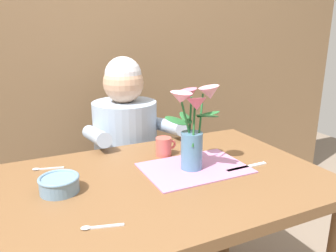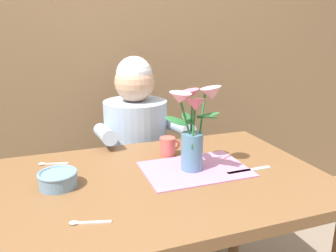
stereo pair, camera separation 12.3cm
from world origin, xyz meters
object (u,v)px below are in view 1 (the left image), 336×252
seated_person (127,162)px  flower_vase (193,125)px  tea_cup (164,147)px  dinner_knife (247,167)px  ceramic_bowl (59,184)px

seated_person → flower_vase: (0.08, -0.59, 0.36)m
tea_cup → dinner_knife: bearing=-47.6°
flower_vase → tea_cup: (-0.04, 0.18, -0.14)m
ceramic_bowl → tea_cup: bearing=18.6°
seated_person → flower_vase: bearing=-81.5°
flower_vase → tea_cup: 0.23m
seated_person → dinner_knife: seated_person is taller
seated_person → dinner_knife: 0.75m
dinner_knife → flower_vase: bearing=157.2°
seated_person → tea_cup: (0.04, -0.41, 0.22)m
ceramic_bowl → seated_person: bearing=53.4°
flower_vase → dinner_knife: flower_vase is taller
ceramic_bowl → dinner_knife: size_ratio=0.72×
flower_vase → ceramic_bowl: size_ratio=2.40×
ceramic_bowl → dinner_knife: ceramic_bowl is taller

